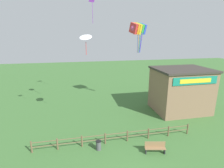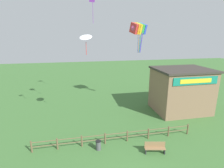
% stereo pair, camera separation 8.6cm
% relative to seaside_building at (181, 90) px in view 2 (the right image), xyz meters
% --- Properties ---
extents(wooden_fence, '(14.72, 0.14, 1.06)m').
position_rel_seaside_building_xyz_m(wooden_fence, '(-9.71, -5.45, -2.21)').
color(wooden_fence, brown).
rests_on(wooden_fence, ground_plane).
extents(seaside_building, '(6.81, 5.42, 5.59)m').
position_rel_seaside_building_xyz_m(seaside_building, '(0.00, 0.00, 0.00)').
color(seaside_building, '#84664C').
rests_on(seaside_building, ground_plane).
extents(park_bench_near_fence, '(1.77, 0.75, 0.98)m').
position_rel_seaside_building_xyz_m(park_bench_near_fence, '(-6.88, -7.56, -2.29)').
color(park_bench_near_fence, olive).
rests_on(park_bench_near_fence, ground_plane).
extents(trash_bin, '(0.48, 0.48, 0.84)m').
position_rel_seaside_building_xyz_m(trash_bin, '(-11.46, -6.18, -2.39)').
color(trash_bin, '#4C4C51').
rests_on(trash_bin, ground_plane).
extents(kite_rainbow_parafoil, '(2.61, 2.21, 3.89)m').
position_rel_seaside_building_xyz_m(kite_rainbow_parafoil, '(-4.82, 3.46, 7.61)').
color(kite_rainbow_parafoil, '#E54C8C').
extents(kite_white_delta, '(1.53, 1.48, 2.06)m').
position_rel_seaside_building_xyz_m(kite_white_delta, '(-11.92, -1.45, 6.58)').
color(kite_white_delta, white).
extents(kite_purple_streamer, '(0.91, 0.74, 3.70)m').
position_rel_seaside_building_xyz_m(kite_purple_streamer, '(-10.46, 5.74, 10.99)').
color(kite_purple_streamer, purple).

